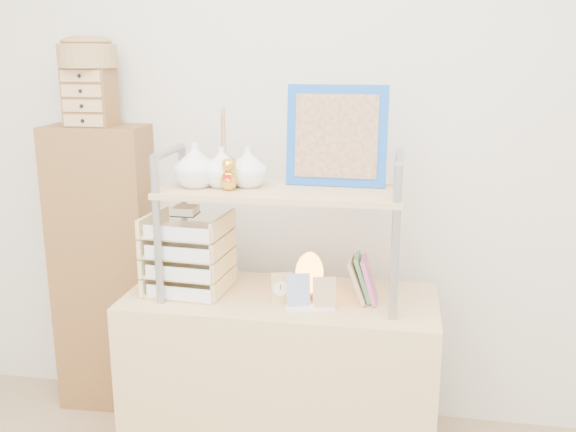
% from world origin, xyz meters
% --- Properties ---
extents(room_shell, '(3.42, 3.41, 2.61)m').
position_xyz_m(room_shell, '(0.00, 0.39, 1.69)').
color(room_shell, silver).
rests_on(room_shell, ground).
extents(desk, '(1.20, 0.50, 0.75)m').
position_xyz_m(desk, '(0.00, 1.20, 0.38)').
color(desk, tan).
rests_on(desk, ground).
extents(cabinet, '(0.46, 0.26, 1.35)m').
position_xyz_m(cabinet, '(-0.91, 1.57, 0.68)').
color(cabinet, brown).
rests_on(cabinet, ground).
extents(hutch, '(0.90, 0.34, 0.80)m').
position_xyz_m(hutch, '(-0.07, 1.21, 1.20)').
color(hutch, '#90959D').
rests_on(hutch, desk).
extents(letter_tray, '(0.30, 0.29, 0.35)m').
position_xyz_m(letter_tray, '(-0.36, 1.18, 0.89)').
color(letter_tray, tan).
rests_on(letter_tray, desk).
extents(salt_lamp, '(0.12, 0.11, 0.18)m').
position_xyz_m(salt_lamp, '(0.11, 1.22, 0.84)').
color(salt_lamp, brown).
rests_on(salt_lamp, desk).
extents(desk_clock, '(0.09, 0.06, 0.11)m').
position_xyz_m(desk_clock, '(0.02, 1.13, 0.81)').
color(desk_clock, tan).
rests_on(desk_clock, desk).
extents(postcard_stand, '(0.19, 0.09, 0.13)m').
position_xyz_m(postcard_stand, '(0.13, 1.09, 0.79)').
color(postcard_stand, white).
rests_on(postcard_stand, desk).
extents(drawer_chest, '(0.20, 0.16, 0.25)m').
position_xyz_m(drawer_chest, '(-0.91, 1.55, 1.48)').
color(drawer_chest, brown).
rests_on(drawer_chest, cabinet).
extents(woven_basket, '(0.25, 0.25, 0.10)m').
position_xyz_m(woven_basket, '(-0.91, 1.55, 1.65)').
color(woven_basket, olive).
rests_on(woven_basket, drawer_chest).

